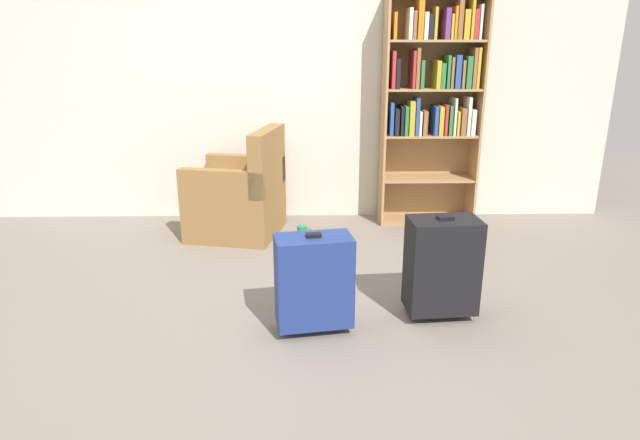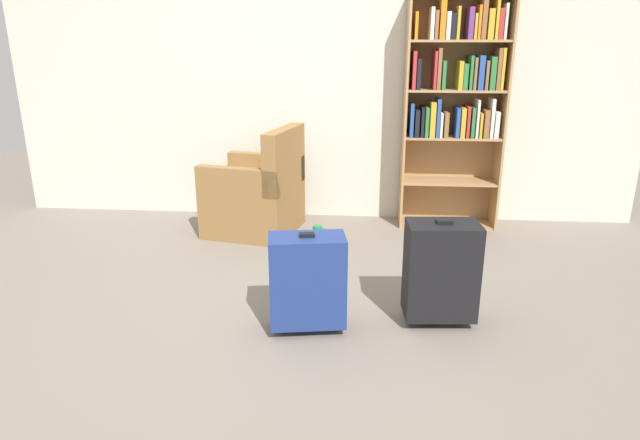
# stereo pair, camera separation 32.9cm
# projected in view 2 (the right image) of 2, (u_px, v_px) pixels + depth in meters

# --- Properties ---
(ground_plane) EXTENTS (9.89, 9.89, 0.00)m
(ground_plane) POSITION_uv_depth(u_px,v_px,m) (291.00, 316.00, 3.29)
(ground_plane) COLOR slate
(back_wall) EXTENTS (5.65, 0.10, 2.60)m
(back_wall) POSITION_uv_depth(u_px,v_px,m) (320.00, 73.00, 4.86)
(back_wall) COLOR beige
(back_wall) RESTS_ON ground
(bookshelf) EXTENTS (0.83, 0.32, 1.95)m
(bookshelf) POSITION_uv_depth(u_px,v_px,m) (456.00, 95.00, 4.61)
(bookshelf) COLOR #A87F51
(bookshelf) RESTS_ON ground
(armchair) EXTENTS (0.83, 0.83, 0.90)m
(armchair) POSITION_uv_depth(u_px,v_px,m) (258.00, 196.00, 4.68)
(armchair) COLOR olive
(armchair) RESTS_ON ground
(mug) EXTENTS (0.12, 0.08, 0.10)m
(mug) POSITION_uv_depth(u_px,v_px,m) (318.00, 231.00, 4.63)
(mug) COLOR #1E7F4C
(mug) RESTS_ON ground
(suitcase_black) EXTENTS (0.42, 0.28, 0.63)m
(suitcase_black) POSITION_uv_depth(u_px,v_px,m) (441.00, 270.00, 3.13)
(suitcase_black) COLOR black
(suitcase_black) RESTS_ON ground
(suitcase_navy_blue) EXTENTS (0.45, 0.29, 0.59)m
(suitcase_navy_blue) POSITION_uv_depth(u_px,v_px,m) (307.00, 280.00, 3.04)
(suitcase_navy_blue) COLOR navy
(suitcase_navy_blue) RESTS_ON ground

